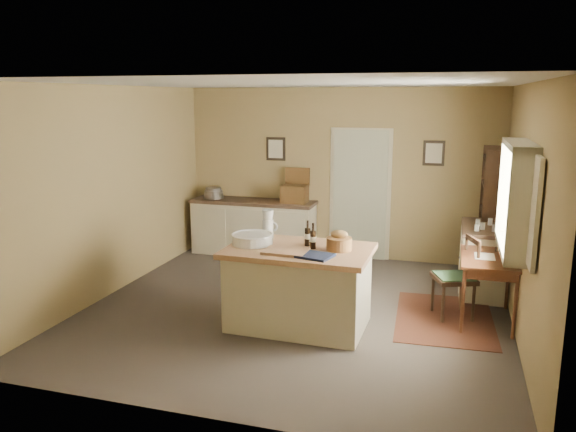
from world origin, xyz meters
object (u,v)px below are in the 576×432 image
sideboard (254,225)px  shelving_unit (495,214)px  work_island (298,285)px  desk_chair (454,278)px  right_cabinet (484,259)px  writing_desk (489,265)px

sideboard → shelving_unit: 3.72m
work_island → desk_chair: size_ratio=1.71×
right_cabinet → shelving_unit: (0.15, 0.69, 0.47)m
work_island → writing_desk: (2.05, 0.76, 0.19)m
writing_desk → sideboard: bearing=151.8°
sideboard → right_cabinet: (3.54, -0.89, -0.02)m
sideboard → shelving_unit: size_ratio=1.09×
writing_desk → desk_chair: bearing=-179.9°
right_cabinet → work_island: bearing=-139.2°
work_island → shelving_unit: bearing=49.6°
writing_desk → work_island: bearing=-159.6°
right_cabinet → shelving_unit: bearing=77.8°
right_cabinet → desk_chair: bearing=-110.2°
work_island → sideboard: size_ratio=0.79×
writing_desk → shelving_unit: (0.15, 1.70, 0.26)m
desk_chair → right_cabinet: size_ratio=0.88×
work_island → shelving_unit: shelving_unit is taller
work_island → desk_chair: bearing=25.8°
work_island → sideboard: bearing=120.5°
desk_chair → right_cabinet: right_cabinet is taller
sideboard → work_island: bearing=-60.8°
work_island → right_cabinet: bearing=42.1°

